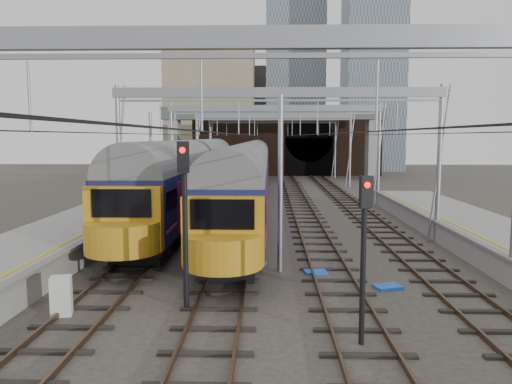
{
  "coord_description": "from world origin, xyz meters",
  "views": [
    {
      "loc": [
        -0.45,
        -17.56,
        5.37
      ],
      "look_at": [
        -1.15,
        9.24,
        2.4
      ],
      "focal_mm": 35.0,
      "sensor_mm": 36.0,
      "label": 1
    }
  ],
  "objects_px": {
    "train_second": "(193,174)",
    "relay_cabinet": "(61,296)",
    "train_main": "(254,165)",
    "signal_near_left": "(184,206)",
    "signal_near_centre": "(364,238)"
  },
  "relations": [
    {
      "from": "train_second",
      "to": "relay_cabinet",
      "type": "bearing_deg",
      "value": -91.86
    },
    {
      "from": "train_second",
      "to": "relay_cabinet",
      "type": "height_order",
      "value": "train_second"
    },
    {
      "from": "train_main",
      "to": "relay_cabinet",
      "type": "bearing_deg",
      "value": -97.51
    },
    {
      "from": "train_second",
      "to": "signal_near_centre",
      "type": "relative_size",
      "value": 8.0
    },
    {
      "from": "train_main",
      "to": "signal_near_centre",
      "type": "bearing_deg",
      "value": -83.97
    },
    {
      "from": "signal_near_left",
      "to": "signal_near_centre",
      "type": "xyz_separation_m",
      "value": [
        4.99,
        -2.49,
        -0.45
      ]
    },
    {
      "from": "train_main",
      "to": "relay_cabinet",
      "type": "height_order",
      "value": "train_main"
    },
    {
      "from": "signal_near_centre",
      "to": "relay_cabinet",
      "type": "distance_m",
      "value": 9.16
    },
    {
      "from": "train_main",
      "to": "signal_near_left",
      "type": "height_order",
      "value": "signal_near_left"
    },
    {
      "from": "train_second",
      "to": "signal_near_left",
      "type": "relative_size",
      "value": 6.74
    },
    {
      "from": "signal_near_centre",
      "to": "signal_near_left",
      "type": "bearing_deg",
      "value": 141.52
    },
    {
      "from": "train_second",
      "to": "signal_near_left",
      "type": "xyz_separation_m",
      "value": [
        2.98,
        -21.14,
        0.63
      ]
    },
    {
      "from": "train_main",
      "to": "signal_near_left",
      "type": "distance_m",
      "value": 35.13
    },
    {
      "from": "train_main",
      "to": "signal_near_centre",
      "type": "height_order",
      "value": "train_main"
    },
    {
      "from": "train_main",
      "to": "relay_cabinet",
      "type": "relative_size",
      "value": 56.33
    }
  ]
}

